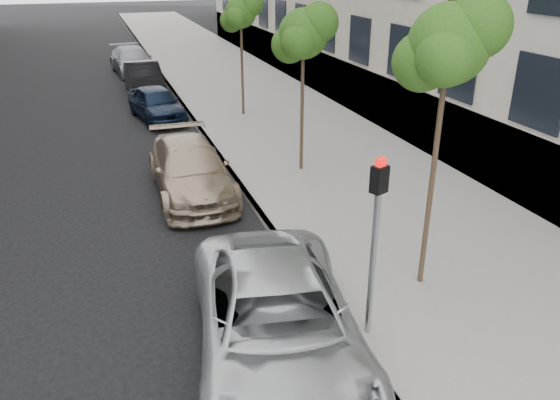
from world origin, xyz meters
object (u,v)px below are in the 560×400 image
tree_near (450,45)px  tree_far (241,13)px  tree_mid (304,34)px  sedan_blue (157,104)px  minivan (278,323)px  sedan_black (144,79)px  sedan_rear (133,61)px  suv (191,169)px  signal_pole (375,229)px

tree_near → tree_far: tree_near is taller
tree_mid → sedan_blue: bearing=114.7°
minivan → sedan_black: bearing=99.7°
sedan_rear → suv: bearing=-95.7°
minivan → sedan_black: 19.56m
tree_near → sedan_black: bearing=100.2°
tree_near → tree_mid: (0.00, 6.50, -0.60)m
tree_mid → sedan_rear: bearing=101.2°
minivan → sedan_blue: size_ratio=1.40×
suv → tree_near: bearing=-59.7°
signal_pole → sedan_rear: (-1.67, 24.69, -1.37)m
tree_mid → sedan_rear: size_ratio=0.97×
signal_pole → suv: size_ratio=0.65×
sedan_blue → signal_pole: bearing=-93.3°
tree_near → sedan_rear: (-3.39, 23.61, -3.89)m
sedan_blue → minivan: bearing=-99.5°
minivan → sedan_black: size_ratio=1.23×
signal_pole → sedan_blue: size_ratio=0.81×
suv → sedan_rear: size_ratio=0.98×
tree_near → sedan_blue: bearing=103.6°
tree_far → suv: bearing=-115.8°
signal_pole → sedan_blue: bearing=74.3°
suv → tree_far: bearing=65.1°
tree_near → signal_pole: (-1.72, -1.08, -2.52)m
tree_far → sedan_black: (-3.33, 5.41, -3.27)m
tree_near → suv: tree_near is taller
sedan_black → suv: bearing=-90.8°
tree_near → sedan_rear: size_ratio=1.09×
tree_far → signal_pole: (-1.72, -14.08, -1.92)m
tree_near → sedan_rear: bearing=98.2°
minivan → sedan_blue: bearing=99.7°
minivan → sedan_rear: size_ratio=1.10×
minivan → tree_mid: bearing=76.2°
tree_far → signal_pole: size_ratio=1.50×
sedan_rear → sedan_black: bearing=-95.1°
suv → sedan_blue: bearing=90.5°
signal_pole → sedan_black: 19.61m
tree_mid → signal_pole: tree_mid is taller
suv → sedan_rear: sedan_rear is taller
signal_pole → minivan: 2.09m
tree_mid → sedan_blue: 8.64m
tree_far → sedan_rear: size_ratio=0.96×
sedan_rear → minivan: bearing=-95.6°
minivan → sedan_rear: (-0.06, 24.75, -0.04)m
tree_mid → sedan_black: size_ratio=1.08×
tree_near → tree_far: size_ratio=1.14×
signal_pole → suv: bearing=81.3°
sedan_blue → sedan_black: size_ratio=0.88×
tree_mid → minivan: bearing=-113.5°
suv → sedan_blue: (0.06, 7.72, -0.04)m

